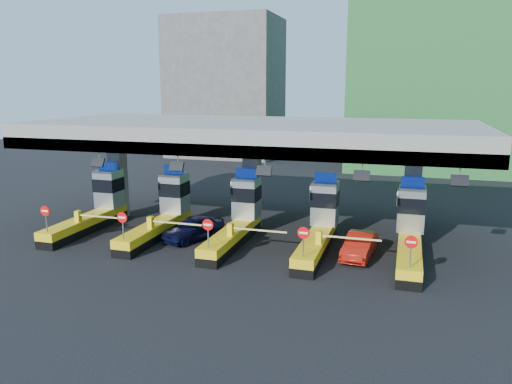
# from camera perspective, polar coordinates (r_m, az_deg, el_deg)

# --- Properties ---
(ground) EXTENTS (120.00, 120.00, 0.00)m
(ground) POSITION_cam_1_polar(r_m,az_deg,el_deg) (30.54, -2.13, -5.57)
(ground) COLOR black
(ground) RESTS_ON ground
(toll_canopy) EXTENTS (28.00, 12.09, 7.00)m
(toll_canopy) POSITION_cam_1_polar(r_m,az_deg,el_deg) (32.00, -0.53, 6.47)
(toll_canopy) COLOR slate
(toll_canopy) RESTS_ON ground
(toll_lane_far_left) EXTENTS (4.43, 8.00, 4.16)m
(toll_lane_far_left) POSITION_cam_1_polar(r_m,az_deg,el_deg) (34.86, -17.73, -1.54)
(toll_lane_far_left) COLOR black
(toll_lane_far_left) RESTS_ON ground
(toll_lane_left) EXTENTS (4.43, 8.00, 4.16)m
(toll_lane_left) POSITION_cam_1_polar(r_m,az_deg,el_deg) (32.33, -10.40, -2.20)
(toll_lane_left) COLOR black
(toll_lane_left) RESTS_ON ground
(toll_lane_center) EXTENTS (4.43, 8.00, 4.16)m
(toll_lane_center) POSITION_cam_1_polar(r_m,az_deg,el_deg) (30.40, -1.98, -2.91)
(toll_lane_center) COLOR black
(toll_lane_center) RESTS_ON ground
(toll_lane_right) EXTENTS (4.43, 8.00, 4.16)m
(toll_lane_right) POSITION_cam_1_polar(r_m,az_deg,el_deg) (29.22, 7.36, -3.62)
(toll_lane_right) COLOR black
(toll_lane_right) RESTS_ON ground
(toll_lane_far_right) EXTENTS (4.43, 8.00, 4.16)m
(toll_lane_far_right) POSITION_cam_1_polar(r_m,az_deg,el_deg) (28.87, 17.21, -4.26)
(toll_lane_far_right) COLOR black
(toll_lane_far_right) RESTS_ON ground
(bg_building_scaffold) EXTENTS (18.00, 12.00, 28.00)m
(bg_building_scaffold) POSITION_cam_1_polar(r_m,az_deg,el_deg) (59.76, 20.01, 15.88)
(bg_building_scaffold) COLOR #1E5926
(bg_building_scaffold) RESTS_ON ground
(bg_building_concrete) EXTENTS (14.00, 10.00, 18.00)m
(bg_building_concrete) POSITION_cam_1_polar(r_m,az_deg,el_deg) (67.74, -3.50, 11.77)
(bg_building_concrete) COLOR #4C4C49
(bg_building_concrete) RESTS_ON ground
(van) EXTENTS (3.28, 4.50, 1.42)m
(van) POSITION_cam_1_polar(r_m,az_deg,el_deg) (30.75, -7.15, -4.15)
(van) COLOR black
(van) RESTS_ON ground
(red_car) EXTENTS (1.82, 4.15, 1.33)m
(red_car) POSITION_cam_1_polar(r_m,az_deg,el_deg) (28.05, 11.78, -6.01)
(red_car) COLOR #A8180C
(red_car) RESTS_ON ground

